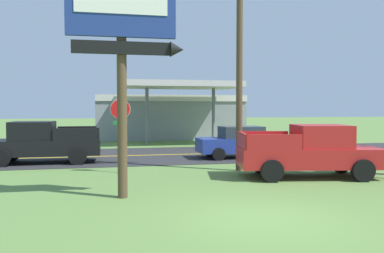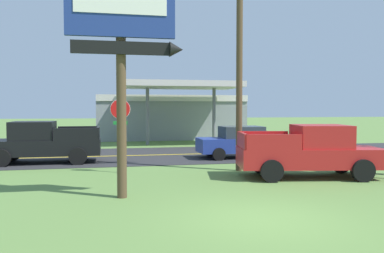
% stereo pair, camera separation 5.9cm
% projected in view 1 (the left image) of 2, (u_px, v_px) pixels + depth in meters
% --- Properties ---
extents(ground_plane, '(180.00, 180.00, 0.00)m').
position_uv_depth(ground_plane, '(263.00, 219.00, 9.36)').
color(ground_plane, '#5B7F3D').
extents(road_asphalt, '(140.00, 8.00, 0.02)m').
position_uv_depth(road_asphalt, '(173.00, 155.00, 22.06)').
color(road_asphalt, '#2B2B2D').
rests_on(road_asphalt, ground).
extents(road_centre_line, '(126.00, 0.20, 0.01)m').
position_uv_depth(road_centre_line, '(173.00, 154.00, 22.06)').
color(road_centre_line, gold).
rests_on(road_centre_line, road_asphalt).
extents(motel_sign, '(3.30, 0.54, 6.72)m').
position_uv_depth(motel_sign, '(124.00, 33.00, 11.28)').
color(motel_sign, brown).
rests_on(motel_sign, ground).
extents(stop_sign, '(0.80, 0.08, 2.95)m').
position_uv_depth(stop_sign, '(120.00, 122.00, 15.93)').
color(stop_sign, slate).
rests_on(stop_sign, ground).
extents(utility_pole, '(2.15, 0.26, 9.26)m').
position_uv_depth(utility_pole, '(239.00, 50.00, 16.33)').
color(utility_pole, brown).
rests_on(utility_pole, ground).
extents(gas_station, '(12.00, 11.50, 4.40)m').
position_uv_depth(gas_station, '(169.00, 115.00, 33.96)').
color(gas_station, gray).
rests_on(gas_station, ground).
extents(pickup_red_parked_on_lawn, '(5.46, 2.91, 1.96)m').
position_uv_depth(pickup_red_parked_on_lawn, '(310.00, 152.00, 14.97)').
color(pickup_red_parked_on_lawn, red).
rests_on(pickup_red_parked_on_lawn, ground).
extents(pickup_black_on_road, '(5.20, 2.24, 1.96)m').
position_uv_depth(pickup_black_on_road, '(42.00, 143.00, 18.70)').
color(pickup_black_on_road, black).
rests_on(pickup_black_on_road, ground).
extents(car_blue_near_lane, '(4.20, 2.00, 1.64)m').
position_uv_depth(car_blue_near_lane, '(239.00, 142.00, 20.72)').
color(car_blue_near_lane, '#233893').
rests_on(car_blue_near_lane, ground).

